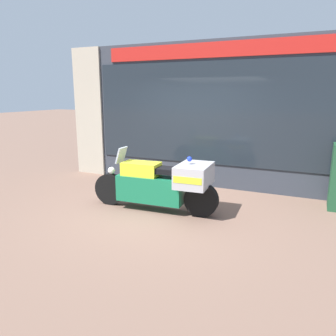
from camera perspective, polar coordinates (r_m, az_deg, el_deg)
The scene contains 4 objects.
ground_plane at distance 6.27m, azimuth -1.05°, elevation -7.03°, with size 60.00×60.00×0.00m, color #7A5B4C.
shop_building at distance 7.90m, azimuth 2.51°, elevation 9.31°, with size 6.81×0.55×3.27m.
window_display at distance 7.85m, azimuth 7.58°, elevation 0.50°, with size 5.52×0.30×1.96m.
paramedic_motorcycle at distance 5.96m, azimuth -0.82°, elevation -2.54°, with size 2.46×0.82×1.15m.
Camera 1 is at (2.54, -5.32, 2.13)m, focal length 35.00 mm.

